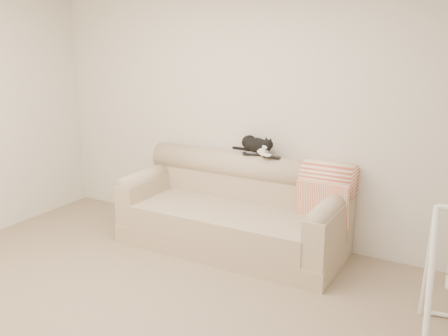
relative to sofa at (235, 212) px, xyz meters
name	(u,v)px	position (x,y,z in m)	size (l,w,h in m)	color
ground_plane	(141,326)	(0.09, -1.62, -0.35)	(5.00, 5.00, 0.00)	#7C6856
room_shell	(131,120)	(0.09, -1.62, 1.18)	(5.04, 4.04, 2.60)	beige
sofa	(235,212)	(0.00, 0.00, 0.00)	(2.20, 0.93, 0.90)	tan
remote_a	(252,154)	(0.07, 0.22, 0.56)	(0.19, 0.09, 0.03)	black
remote_b	(272,157)	(0.29, 0.21, 0.56)	(0.17, 0.05, 0.02)	black
tuxedo_cat	(257,145)	(0.11, 0.26, 0.64)	(0.50, 0.31, 0.20)	black
throw_blanket	(328,183)	(0.86, 0.23, 0.37)	(0.48, 0.38, 0.58)	#C54B3A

